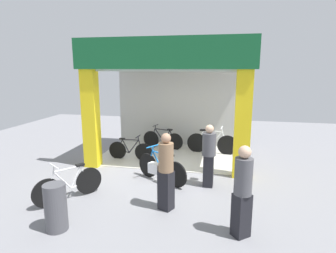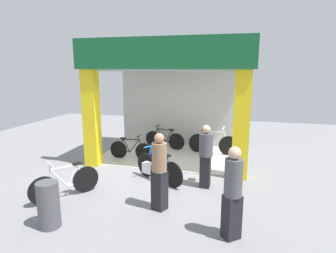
% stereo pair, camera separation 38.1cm
% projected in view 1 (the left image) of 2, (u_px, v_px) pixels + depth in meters
% --- Properties ---
extents(ground_plane, '(17.43, 17.43, 0.00)m').
position_uv_depth(ground_plane, '(163.00, 171.00, 8.10)').
color(ground_plane, gray).
rests_on(ground_plane, ground).
extents(shop_facade, '(4.91, 3.26, 3.69)m').
position_uv_depth(shop_facade, '(172.00, 98.00, 9.08)').
color(shop_facade, beige).
rests_on(shop_facade, ground).
extents(bicycle_inside_0, '(1.72, 0.47, 0.95)m').
position_uv_depth(bicycle_inside_0, '(212.00, 143.00, 9.67)').
color(bicycle_inside_0, black).
rests_on(bicycle_inside_0, ground).
extents(bicycle_inside_1, '(1.46, 0.40, 0.80)m').
position_uv_depth(bicycle_inside_1, '(130.00, 150.00, 9.00)').
color(bicycle_inside_1, black).
rests_on(bicycle_inside_1, ground).
extents(bicycle_inside_2, '(1.54, 0.45, 0.86)m').
position_uv_depth(bicycle_inside_2, '(163.00, 139.00, 10.29)').
color(bicycle_inside_2, black).
rests_on(bicycle_inside_2, ground).
extents(bicycle_parked_0, '(1.44, 0.89, 0.91)m').
position_uv_depth(bicycle_parked_0, '(162.00, 168.00, 7.25)').
color(bicycle_parked_0, black).
rests_on(bicycle_parked_0, ground).
extents(bicycle_parked_1, '(0.95, 1.33, 0.88)m').
position_uv_depth(bicycle_parked_1, '(69.00, 185.00, 6.24)').
color(bicycle_parked_1, black).
rests_on(bicycle_parked_1, ground).
extents(pedestrian_0, '(0.43, 0.43, 1.64)m').
position_uv_depth(pedestrian_0, '(243.00, 191.00, 4.79)').
color(pedestrian_0, black).
rests_on(pedestrian_0, ground).
extents(pedestrian_1, '(0.62, 0.46, 1.62)m').
position_uv_depth(pedestrian_1, '(165.00, 171.00, 5.75)').
color(pedestrian_1, black).
rests_on(pedestrian_1, ground).
extents(pedestrian_2, '(0.35, 0.53, 1.56)m').
position_uv_depth(pedestrian_2, '(209.00, 155.00, 6.92)').
color(pedestrian_2, black).
rests_on(pedestrian_2, ground).
extents(trash_bin, '(0.39, 0.39, 0.87)m').
position_uv_depth(trash_bin, '(56.00, 207.00, 5.06)').
color(trash_bin, '#4C4C51').
rests_on(trash_bin, ground).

